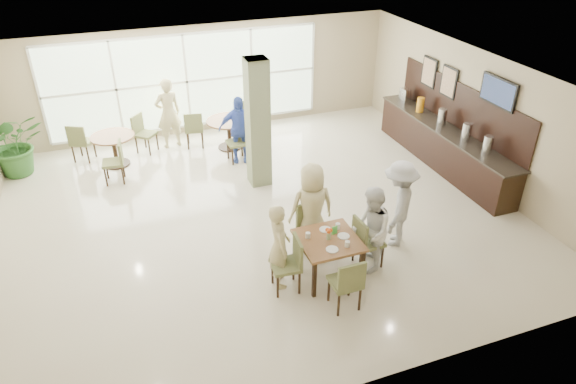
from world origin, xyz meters
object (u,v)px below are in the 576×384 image
object	(u,v)px
potted_plant	(14,144)
adult_standing	(168,113)
buffet_counter	(444,144)
teen_left	(279,246)
round_table_right	(229,126)
teen_right	(371,230)
adult_b	(260,114)
teen_far	(312,208)
round_table_left	(114,143)
teen_standing	(399,204)
main_table	(328,244)
adult_a	(239,129)

from	to	relation	value
potted_plant	adult_standing	size ratio (longest dim) A/B	0.82
buffet_counter	teen_left	distance (m)	5.69
round_table_right	teen_right	distance (m)	5.60
adult_b	teen_far	bearing A→B (deg)	7.34
teen_right	adult_b	world-z (taller)	teen_right
round_table_left	teen_far	distance (m)	5.57
potted_plant	teen_left	world-z (taller)	teen_left
teen_standing	adult_standing	xyz separation A→B (m)	(-3.21, 5.60, 0.06)
round_table_left	potted_plant	xyz separation A→B (m)	(-2.10, 0.32, 0.17)
teen_right	main_table	bearing A→B (deg)	-73.95
buffet_counter	teen_right	bearing A→B (deg)	-140.50
buffet_counter	potted_plant	xyz separation A→B (m)	(-9.33, 3.00, 0.17)
round_table_left	teen_left	xyz separation A→B (m)	(2.23, -5.37, 0.20)
round_table_right	teen_far	world-z (taller)	teen_far
round_table_right	round_table_left	bearing A→B (deg)	179.69
round_table_left	adult_b	xyz separation A→B (m)	(3.62, 0.07, 0.21)
round_table_left	adult_b	bearing A→B (deg)	1.14
buffet_counter	adult_a	world-z (taller)	buffet_counter
teen_right	adult_b	size ratio (longest dim) A/B	1.02
round_table_right	adult_b	size ratio (longest dim) A/B	0.73
adult_a	adult_standing	size ratio (longest dim) A/B	0.91
teen_far	adult_a	distance (m)	3.83
adult_standing	potted_plant	bearing A→B (deg)	-7.49
main_table	potted_plant	size ratio (longest dim) A/B	0.67
teen_left	adult_standing	xyz separation A→B (m)	(-0.83, 5.94, 0.14)
teen_left	buffet_counter	bearing A→B (deg)	-55.94
buffet_counter	adult_standing	xyz separation A→B (m)	(-5.84, 3.25, 0.34)
teen_left	adult_a	bearing A→B (deg)	-1.55
round_table_left	buffet_counter	size ratio (longest dim) A/B	0.22
round_table_left	teen_far	bearing A→B (deg)	-56.18
teen_right	adult_standing	world-z (taller)	adult_standing
adult_standing	teen_standing	bearing A→B (deg)	108.20
main_table	teen_far	world-z (taller)	teen_far
adult_b	main_table	bearing A→B (deg)	7.76
round_table_right	adult_a	distance (m)	0.82
teen_far	teen_standing	distance (m)	1.56
main_table	adult_b	distance (m)	5.57
round_table_left	adult_b	distance (m)	3.62
round_table_right	teen_left	distance (m)	5.38
main_table	adult_b	world-z (taller)	adult_b
potted_plant	teen_far	distance (m)	7.17
round_table_right	main_table	bearing A→B (deg)	-87.10
teen_left	teen_right	distance (m)	1.57
buffet_counter	teen_far	size ratio (longest dim) A/B	2.80
round_table_right	potted_plant	xyz separation A→B (m)	(-4.86, 0.34, 0.15)
main_table	buffet_counter	distance (m)	5.04
round_table_left	adult_standing	xyz separation A→B (m)	(1.40, 0.57, 0.34)
teen_left	adult_a	size ratio (longest dim) A/B	0.93
potted_plant	teen_left	distance (m)	7.15
teen_left	adult_b	world-z (taller)	adult_b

